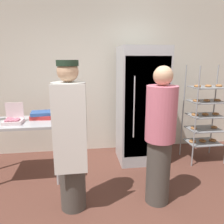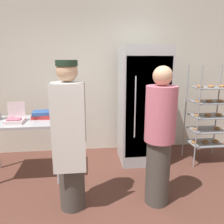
# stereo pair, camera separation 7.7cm
# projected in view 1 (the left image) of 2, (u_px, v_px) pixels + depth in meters

# --- Properties ---
(back_wall) EXTENTS (6.40, 0.12, 2.97)m
(back_wall) POSITION_uv_depth(u_px,v_px,m) (102.00, 73.00, 4.10)
(back_wall) COLOR silver
(back_wall) RESTS_ON ground_plane
(refrigerator) EXTENTS (0.77, 0.68, 1.94)m
(refrigerator) POSITION_uv_depth(u_px,v_px,m) (141.00, 106.00, 3.69)
(refrigerator) COLOR #ADAFB5
(refrigerator) RESTS_ON ground_plane
(baking_rack) EXTENTS (0.61, 0.47, 1.65)m
(baking_rack) POSITION_uv_depth(u_px,v_px,m) (205.00, 115.00, 3.72)
(baking_rack) COLOR #93969B
(baking_rack) RESTS_ON ground_plane
(prep_counter) EXTENTS (1.10, 0.66, 0.87)m
(prep_counter) POSITION_uv_depth(u_px,v_px,m) (21.00, 128.00, 3.15)
(prep_counter) COLOR #ADAFB5
(prep_counter) RESTS_ON ground_plane
(donut_box) EXTENTS (0.25, 0.24, 0.28)m
(donut_box) POSITION_uv_depth(u_px,v_px,m) (13.00, 120.00, 3.01)
(donut_box) COLOR silver
(donut_box) RESTS_ON prep_counter
(binder_stack) EXTENTS (0.32, 0.27, 0.11)m
(binder_stack) POSITION_uv_depth(u_px,v_px,m) (42.00, 115.00, 3.27)
(binder_stack) COLOR #B72D2D
(binder_stack) RESTS_ON prep_counter
(person_baker) EXTENTS (0.37, 0.38, 1.73)m
(person_baker) POSITION_uv_depth(u_px,v_px,m) (71.00, 136.00, 2.43)
(person_baker) COLOR #47423D
(person_baker) RESTS_ON ground_plane
(person_customer) EXTENTS (0.35, 0.35, 1.67)m
(person_customer) POSITION_uv_depth(u_px,v_px,m) (160.00, 137.00, 2.55)
(person_customer) COLOR #47423D
(person_customer) RESTS_ON ground_plane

